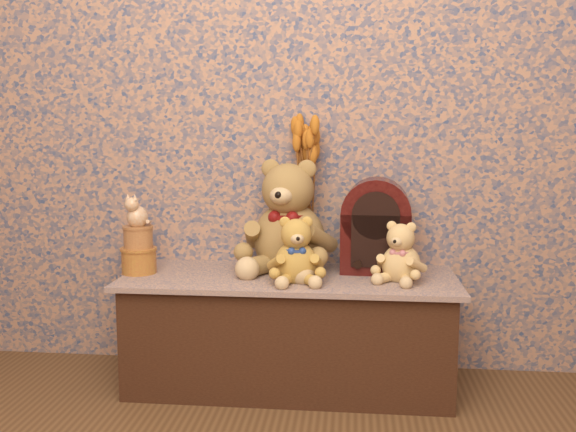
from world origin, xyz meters
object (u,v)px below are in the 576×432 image
object	(u,v)px
teddy_large	(289,211)
cat_figurine	(137,210)
teddy_small	(401,249)
cathedral_radio	(376,225)
teddy_medium	(296,247)
ceramic_vase	(304,243)
biscuit_tin_lower	(139,261)

from	to	relation	value
teddy_large	cat_figurine	distance (m)	0.60
teddy_large	teddy_small	xyz separation A→B (m)	(0.43, -0.14, -0.12)
teddy_small	cathedral_radio	bearing A→B (deg)	144.13
teddy_large	teddy_medium	distance (m)	0.23
ceramic_vase	cat_figurine	world-z (taller)	cat_figurine
cathedral_radio	ceramic_vase	world-z (taller)	cathedral_radio
cathedral_radio	biscuit_tin_lower	xyz separation A→B (m)	(-0.93, -0.13, -0.14)
teddy_small	biscuit_tin_lower	distance (m)	1.02
teddy_small	cathedral_radio	distance (m)	0.19
teddy_medium	biscuit_tin_lower	xyz separation A→B (m)	(-0.63, 0.07, -0.08)
biscuit_tin_lower	cat_figurine	world-z (taller)	cat_figurine
teddy_large	cat_figurine	world-z (taller)	teddy_large
cat_figurine	teddy_large	bearing A→B (deg)	32.06
ceramic_vase	cat_figurine	bearing A→B (deg)	-162.77
teddy_large	ceramic_vase	size ratio (longest dim) A/B	2.49
biscuit_tin_lower	teddy_large	bearing A→B (deg)	11.77
teddy_small	teddy_medium	bearing A→B (deg)	-148.86
teddy_large	teddy_small	distance (m)	0.47
teddy_large	teddy_small	bearing A→B (deg)	-6.89
cathedral_radio	teddy_large	bearing A→B (deg)	-175.36
cat_figurine	ceramic_vase	bearing A→B (deg)	37.52
teddy_medium	cat_figurine	xyz separation A→B (m)	(-0.63, 0.07, 0.12)
teddy_small	cathedral_radio	size ratio (longest dim) A/B	0.65
ceramic_vase	biscuit_tin_lower	distance (m)	0.67
teddy_medium	teddy_small	xyz separation A→B (m)	(0.39, 0.05, -0.01)
cat_figurine	teddy_medium	bearing A→B (deg)	13.68
cathedral_radio	teddy_medium	bearing A→B (deg)	-142.79
biscuit_tin_lower	teddy_medium	bearing A→B (deg)	-6.61
teddy_large	cathedral_radio	xyz separation A→B (m)	(0.34, 0.01, -0.05)
teddy_small	biscuit_tin_lower	xyz separation A→B (m)	(-1.02, 0.02, -0.07)
cathedral_radio	cat_figurine	size ratio (longest dim) A/B	2.82
teddy_medium	ceramic_vase	world-z (taller)	teddy_medium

